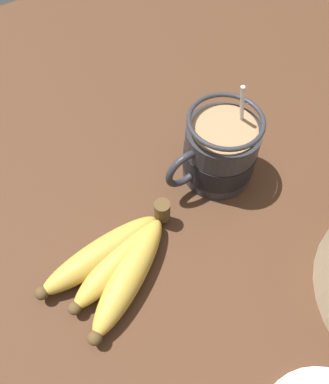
# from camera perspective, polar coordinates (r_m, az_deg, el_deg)

# --- Properties ---
(table) EXTENTS (1.22, 1.22, 0.03)m
(table) POSITION_cam_1_polar(r_m,az_deg,el_deg) (0.50, 3.41, -4.86)
(table) COLOR #422819
(table) RESTS_ON ground
(coffee_mug) EXTENTS (0.13, 0.10, 0.15)m
(coffee_mug) POSITION_cam_1_polar(r_m,az_deg,el_deg) (0.50, 8.33, 6.02)
(coffee_mug) COLOR #28282D
(coffee_mug) RESTS_ON table
(banana_bunch) EXTENTS (0.18, 0.11, 0.04)m
(banana_bunch) POSITION_cam_1_polar(r_m,az_deg,el_deg) (0.45, -7.29, -10.64)
(banana_bunch) COLOR #4C381E
(banana_bunch) RESTS_ON table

